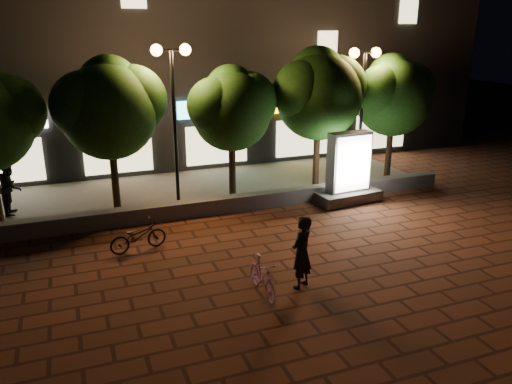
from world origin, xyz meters
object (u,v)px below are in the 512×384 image
ad_kiosk (348,174)px  street_lamp_left (173,84)px  rider (302,252)px  tree_mid (232,106)px  scooter_parked (138,236)px  tree_left (110,105)px  tree_far_right (394,93)px  tree_right (319,91)px  pedestrian (10,187)px  street_lamp_right (363,81)px  scooter_pink (262,277)px

ad_kiosk → street_lamp_left: bearing=162.9°
rider → tree_mid: bearing=-129.1°
tree_mid → scooter_parked: (-3.87, -3.53, -2.81)m
street_lamp_left → rider: size_ratio=2.98×
tree_left → tree_mid: bearing=-0.0°
street_lamp_left → scooter_parked: (-1.82, -3.27, -3.62)m
tree_mid → tree_far_right: bearing=0.0°
rider → tree_right: bearing=-153.6°
tree_right → pedestrian: (-10.50, 0.59, -2.60)m
ad_kiosk → tree_mid: bearing=150.6°
tree_mid → street_lamp_right: (4.95, -0.26, 0.68)m
rider → pedestrian: pedestrian is taller
tree_left → street_lamp_left: (1.95, -0.26, 0.58)m
tree_right → tree_far_right: (3.20, -0.00, -0.20)m
tree_left → tree_far_right: tree_left is taller
tree_right → street_lamp_right: tree_right is taller
street_lamp_right → tree_mid: bearing=177.0°
ad_kiosk → street_lamp_right: bearing=49.3°
tree_far_right → pedestrian: bearing=177.5°
street_lamp_left → street_lamp_right: size_ratio=1.04×
tree_mid → scooter_pink: (-1.62, -6.93, -2.77)m
street_lamp_right → scooter_pink: street_lamp_right is taller
street_lamp_left → ad_kiosk: bearing=-17.1°
tree_left → tree_far_right: (10.50, -0.00, -0.08)m
ad_kiosk → scooter_pink: size_ratio=1.64×
tree_left → street_lamp_left: size_ratio=0.94×
rider → street_lamp_left: bearing=-111.8°
tree_far_right → pedestrian: size_ratio=2.70×
tree_left → tree_right: bearing=0.0°
tree_left → street_lamp_right: (8.95, -0.26, 0.45)m
tree_right → rider: 8.40m
ad_kiosk → scooter_parked: bearing=-168.0°
street_lamp_right → scooter_pink: (-6.57, -6.67, -3.45)m
street_lamp_left → rider: (1.40, -6.64, -3.16)m
tree_mid → pedestrian: bearing=175.3°
street_lamp_right → scooter_parked: size_ratio=3.21×
scooter_parked → scooter_pink: bearing=-157.5°
ad_kiosk → rider: ad_kiosk is taller
scooter_parked → tree_right: bearing=-74.7°
tree_left → scooter_parked: 4.66m
street_lamp_right → street_lamp_left: bearing=180.0°
scooter_pink → scooter_parked: 4.07m
tree_far_right → pedestrian: (-13.70, 0.59, -2.41)m
tree_mid → tree_right: size_ratio=0.89×
tree_far_right → street_lamp_left: bearing=-178.2°
tree_left → ad_kiosk: (7.48, -1.96, -2.47)m
street_lamp_left → scooter_parked: street_lamp_left is taller
street_lamp_left → street_lamp_right: 7.00m
rider → pedestrian: size_ratio=0.99×
tree_right → scooter_pink: tree_right is taller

